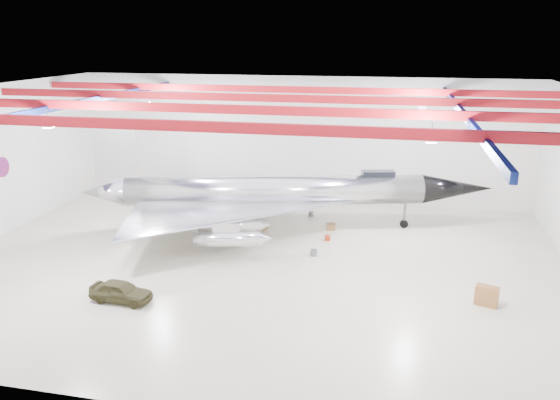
# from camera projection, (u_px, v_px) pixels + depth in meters

# --- Properties ---
(floor) EXTENTS (40.00, 40.00, 0.00)m
(floor) POSITION_uv_depth(u_px,v_px,m) (258.00, 263.00, 35.79)
(floor) COLOR #BAB194
(floor) RESTS_ON ground
(wall_back) EXTENTS (40.00, 0.00, 40.00)m
(wall_back) POSITION_uv_depth(u_px,v_px,m) (299.00, 139.00, 48.24)
(wall_back) COLOR silver
(wall_back) RESTS_ON floor
(ceiling) EXTENTS (40.00, 40.00, 0.00)m
(ceiling) POSITION_uv_depth(u_px,v_px,m) (255.00, 93.00, 32.61)
(ceiling) COLOR #0A0F38
(ceiling) RESTS_ON wall_back
(ceiling_structure) EXTENTS (39.50, 29.50, 1.08)m
(ceiling_structure) POSITION_uv_depth(u_px,v_px,m) (256.00, 105.00, 32.81)
(ceiling_structure) COLOR maroon
(ceiling_structure) RESTS_ON ceiling
(wall_roundel) EXTENTS (0.10, 1.50, 1.50)m
(wall_roundel) POSITION_uv_depth(u_px,v_px,m) (2.00, 167.00, 40.22)
(wall_roundel) COLOR #B21414
(wall_roundel) RESTS_ON wall_left
(jet_aircraft) EXTENTS (30.74, 21.61, 8.51)m
(jet_aircraft) POSITION_uv_depth(u_px,v_px,m) (274.00, 195.00, 41.18)
(jet_aircraft) COLOR silver
(jet_aircraft) RESTS_ON floor
(jeep) EXTENTS (3.64, 1.67, 1.21)m
(jeep) POSITION_uv_depth(u_px,v_px,m) (121.00, 291.00, 30.46)
(jeep) COLOR #39361C
(jeep) RESTS_ON floor
(desk) EXTENTS (1.35, 0.96, 1.11)m
(desk) POSITION_uv_depth(u_px,v_px,m) (487.00, 296.00, 30.03)
(desk) COLOR brown
(desk) RESTS_ON floor
(crate_ply) EXTENTS (0.51, 0.41, 0.34)m
(crate_ply) POSITION_uv_depth(u_px,v_px,m) (236.00, 238.00, 39.74)
(crate_ply) COLOR olive
(crate_ply) RESTS_ON floor
(toolbox_red) EXTENTS (0.47, 0.41, 0.29)m
(toolbox_red) POSITION_uv_depth(u_px,v_px,m) (239.00, 213.00, 45.35)
(toolbox_red) COLOR #A62910
(toolbox_red) RESTS_ON floor
(engine_drum) EXTENTS (0.47, 0.47, 0.42)m
(engine_drum) POSITION_uv_depth(u_px,v_px,m) (314.00, 253.00, 36.91)
(engine_drum) COLOR #59595B
(engine_drum) RESTS_ON floor
(parts_bin) EXTENTS (0.72, 0.59, 0.47)m
(parts_bin) POSITION_uv_depth(u_px,v_px,m) (331.00, 227.00, 41.88)
(parts_bin) COLOR olive
(parts_bin) RESTS_ON floor
(tool_chest) EXTENTS (0.53, 0.53, 0.37)m
(tool_chest) POSITION_uv_depth(u_px,v_px,m) (328.00, 238.00, 39.67)
(tool_chest) COLOR #A62910
(tool_chest) RESTS_ON floor
(oil_barrel) EXTENTS (0.68, 0.61, 0.39)m
(oil_barrel) POSITION_uv_depth(u_px,v_px,m) (263.00, 227.00, 41.93)
(oil_barrel) COLOR olive
(oil_barrel) RESTS_ON floor
(spares_box) EXTENTS (0.45, 0.45, 0.38)m
(spares_box) POSITION_uv_depth(u_px,v_px,m) (311.00, 214.00, 45.04)
(spares_box) COLOR #59595B
(spares_box) RESTS_ON floor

